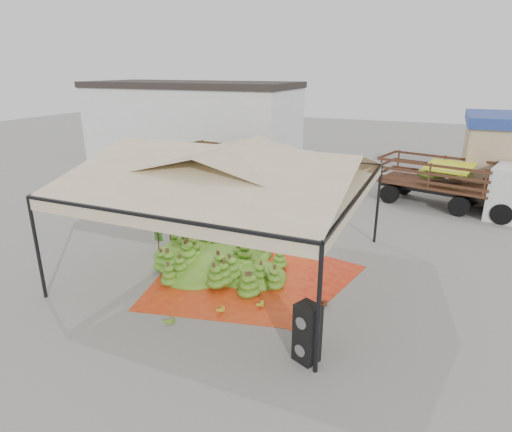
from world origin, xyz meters
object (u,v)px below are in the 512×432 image
at_px(speaker_stack, 307,333).
at_px(truck_left, 244,167).
at_px(banana_heap, 218,251).
at_px(vendor, 261,204).
at_px(truck_right, 462,180).

distance_m(speaker_stack, truck_left, 13.28).
bearing_deg(truck_left, banana_heap, -62.40).
distance_m(banana_heap, speaker_stack, 5.36).
distance_m(vendor, truck_left, 4.57).
xyz_separation_m(banana_heap, vendor, (-0.22, 4.14, 0.38)).
xyz_separation_m(vendor, truck_left, (-2.52, 3.77, 0.57)).
bearing_deg(speaker_stack, truck_left, 145.04).
relative_size(vendor, truck_left, 0.25).
xyz_separation_m(truck_left, truck_right, (10.04, 1.93, -0.10)).
relative_size(banana_heap, truck_left, 0.71).
bearing_deg(vendor, truck_right, -160.45).
relative_size(speaker_stack, truck_left, 0.19).
relative_size(banana_heap, speaker_stack, 3.75).
relative_size(banana_heap, truck_right, 0.75).
xyz_separation_m(speaker_stack, truck_right, (3.21, 13.30, 0.71)).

